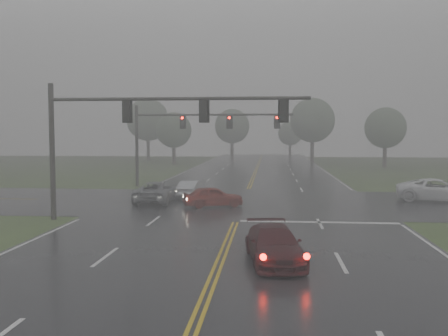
# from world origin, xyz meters

# --- Properties ---
(ground) EXTENTS (180.00, 180.00, 0.00)m
(ground) POSITION_xyz_m (0.00, 0.00, 0.00)
(ground) COLOR #2F421C
(ground) RESTS_ON ground
(main_road) EXTENTS (18.00, 160.00, 0.02)m
(main_road) POSITION_xyz_m (0.00, 20.00, 0.00)
(main_road) COLOR black
(main_road) RESTS_ON ground
(cross_street) EXTENTS (120.00, 14.00, 0.02)m
(cross_street) POSITION_xyz_m (0.00, 22.00, 0.00)
(cross_street) COLOR black
(cross_street) RESTS_ON ground
(stop_bar) EXTENTS (8.50, 0.50, 0.01)m
(stop_bar) POSITION_xyz_m (4.50, 14.40, 0.00)
(stop_bar) COLOR silver
(stop_bar) RESTS_ON ground
(sedan_maroon) EXTENTS (2.55, 4.81, 1.33)m
(sedan_maroon) POSITION_xyz_m (2.03, 5.79, 0.00)
(sedan_maroon) COLOR black
(sedan_maroon) RESTS_ON ground
(sedan_red) EXTENTS (4.21, 2.76, 1.33)m
(sedan_red) POSITION_xyz_m (-1.86, 19.60, 0.00)
(sedan_red) COLOR maroon
(sedan_red) RESTS_ON ground
(sedan_silver) EXTENTS (1.64, 3.94, 1.27)m
(sedan_silver) POSITION_xyz_m (-4.05, 24.12, 0.00)
(sedan_silver) COLOR #BABDC3
(sedan_silver) RESTS_ON ground
(car_grey) EXTENTS (2.46, 5.22, 1.44)m
(car_grey) POSITION_xyz_m (-6.02, 21.43, 0.00)
(car_grey) COLOR slate
(car_grey) RESTS_ON ground
(pickup_white) EXTENTS (6.10, 3.82, 1.57)m
(pickup_white) POSITION_xyz_m (13.70, 23.74, 0.00)
(pickup_white) COLOR white
(pickup_white) RESTS_ON ground
(signal_gantry_near) EXTENTS (14.29, 0.33, 7.56)m
(signal_gantry_near) POSITION_xyz_m (-5.77, 14.05, 5.33)
(signal_gantry_near) COLOR black
(signal_gantry_near) RESTS_ON ground
(signal_gantry_far) EXTENTS (14.17, 0.37, 7.32)m
(signal_gantry_far) POSITION_xyz_m (-5.76, 31.64, 5.18)
(signal_gantry_far) COLOR black
(signal_gantry_far) RESTS_ON ground
(tree_nw_a) EXTENTS (5.49, 5.49, 8.06)m
(tree_nw_a) POSITION_xyz_m (-12.99, 63.19, 5.29)
(tree_nw_a) COLOR #362C23
(tree_nw_a) RESTS_ON ground
(tree_ne_a) EXTENTS (7.12, 7.12, 10.45)m
(tree_ne_a) POSITION_xyz_m (8.51, 68.33, 6.87)
(tree_ne_a) COLOR #362C23
(tree_ne_a) RESTS_ON ground
(tree_n_mid) EXTENTS (6.29, 6.29, 9.23)m
(tree_n_mid) POSITION_xyz_m (-5.11, 77.58, 6.07)
(tree_n_mid) COLOR #362C23
(tree_n_mid) RESTS_ON ground
(tree_e_near) EXTENTS (5.76, 5.76, 8.46)m
(tree_e_near) POSITION_xyz_m (17.91, 59.47, 5.56)
(tree_e_near) COLOR #362C23
(tree_e_near) RESTS_ON ground
(tree_nw_b) EXTENTS (7.38, 7.38, 10.83)m
(tree_nw_b) POSITION_xyz_m (-19.48, 73.03, 7.13)
(tree_nw_b) COLOR #362C23
(tree_nw_b) RESTS_ON ground
(tree_n_far) EXTENTS (4.93, 4.93, 7.24)m
(tree_n_far) POSITION_xyz_m (5.79, 89.28, 4.75)
(tree_n_far) COLOR #362C23
(tree_n_far) RESTS_ON ground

